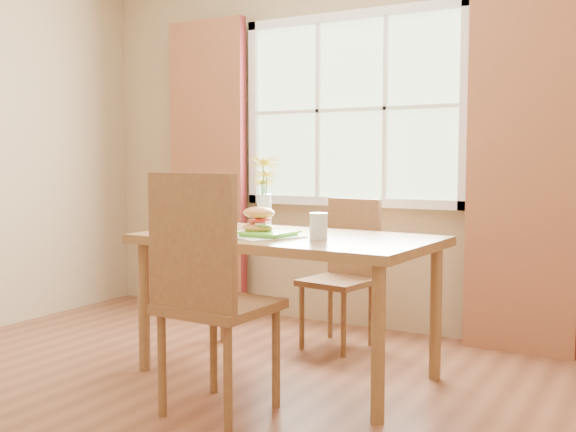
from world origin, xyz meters
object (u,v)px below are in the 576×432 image
Objects in this scene: dining_table at (287,250)px; flower_vase at (264,186)px; chair_far at (344,265)px; water_glass at (318,227)px; croissant_sandwich at (259,220)px; chair_near at (206,285)px.

dining_table is 0.45m from flower_vase.
dining_table is at bearing -82.27° from chair_far.
chair_far is 6.78× the size of water_glass.
flower_vase is at bearing 150.57° from water_glass.
croissant_sandwich is 0.46× the size of flower_vase.
chair_far is at bearing 75.08° from croissant_sandwich.
flower_vase is at bearing -107.62° from chair_far.
water_glass is at bearing -6.09° from croissant_sandwich.
water_glass reaches higher than dining_table.
chair_near is 2.62× the size of flower_vase.
croissant_sandwich is 0.36m from water_glass.
chair_near reaches higher than dining_table.
croissant_sandwich is at bearing -64.17° from flower_vase.
water_glass is 0.59m from flower_vase.
flower_vase is (-0.25, 0.17, 0.33)m from dining_table.
chair_near is at bearing -111.64° from water_glass.
chair_near is 1.01m from flower_vase.
dining_table is at bearing 157.05° from water_glass.
croissant_sandwich is at bearing -90.36° from chair_far.
chair_near is 8.17× the size of water_glass.
dining_table is 8.22× the size of croissant_sandwich.
chair_far is 2.18× the size of flower_vase.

